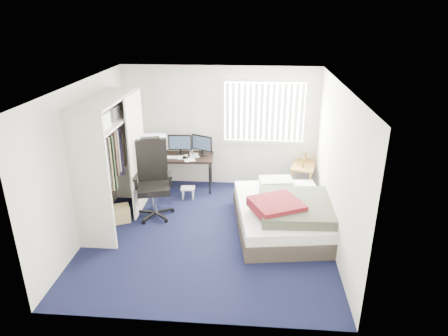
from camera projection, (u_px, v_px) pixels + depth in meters
name	position (u px, v px, depth m)	size (l,w,h in m)	color
ground	(209.00, 232.00, 6.79)	(4.20, 4.20, 0.00)	black
room_shell	(208.00, 148.00, 6.22)	(4.20, 4.20, 4.20)	silver
window_assembly	(264.00, 112.00, 8.01)	(1.72, 0.09, 1.32)	white
closet	(111.00, 149.00, 6.65)	(0.64, 1.84, 2.22)	beige
desk	(178.00, 154.00, 8.19)	(1.50, 0.78, 1.18)	black
office_chair	(153.00, 186.00, 7.21)	(0.82, 0.82, 1.42)	black
footstool	(188.00, 190.00, 7.96)	(0.29, 0.24, 0.22)	white
nightstand	(304.00, 166.00, 8.16)	(0.64, 0.96, 0.79)	brown
bed	(284.00, 213.00, 6.81)	(1.82, 2.26, 0.68)	#3A332A
pine_box	(119.00, 214.00, 7.09)	(0.38, 0.28, 0.28)	tan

